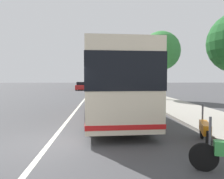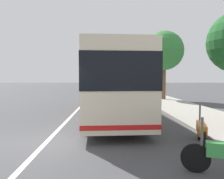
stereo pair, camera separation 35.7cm
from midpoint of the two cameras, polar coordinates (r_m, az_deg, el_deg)
The scene contains 8 objects.
ground_plane at distance 7.62m, azimuth -16.00°, elevation -13.54°, with size 220.00×220.00×0.00m, color #424244.
sidewalk_curb at distance 18.05m, azimuth 16.45°, elevation -3.81°, with size 110.00×3.60×0.14m, color #9E998E.
lane_divider_line at distance 17.30m, azimuth -7.58°, elevation -4.22°, with size 110.00×0.16×0.01m, color silver.
coach_bus at distance 11.95m, azimuth 0.36°, elevation 2.22°, with size 10.93×3.15×3.52m.
motorcycle_angled at distance 7.56m, azimuth 24.24°, elevation -10.21°, with size 1.98×0.75×1.26m.
car_behind_bus at distance 29.88m, azimuth -1.49°, elevation 0.08°, with size 4.56×2.16×1.41m.
car_ahead_same_lane at distance 40.81m, azimuth -6.68°, elevation 0.90°, with size 4.52×2.08×1.54m.
roadside_tree_mid_block at distance 21.67m, azimuth 14.30°, elevation 10.04°, with size 3.83×3.83×6.82m.
Camera 2 is at (-7.07, -2.05, 2.14)m, focal length 33.87 mm.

